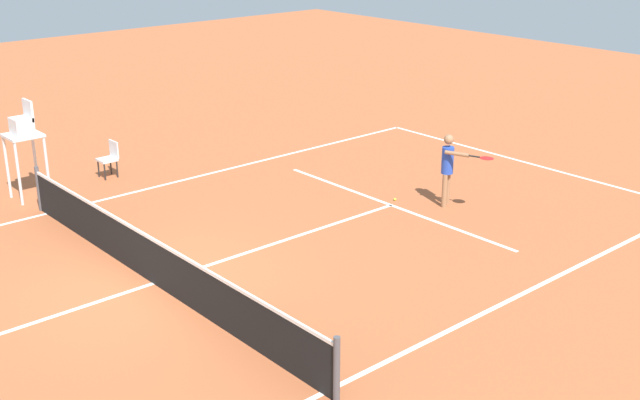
{
  "coord_description": "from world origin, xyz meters",
  "views": [
    {
      "loc": [
        -12.46,
        6.68,
        6.75
      ],
      "look_at": [
        -0.26,
        -3.95,
        0.8
      ],
      "focal_mm": 45.36,
      "sensor_mm": 36.0,
      "label": 1
    }
  ],
  "objects_px": {
    "courtside_chair_mid": "(109,157)",
    "tennis_ball": "(395,199)",
    "player_serving": "(449,164)",
    "umpire_chair": "(24,134)"
  },
  "relations": [
    {
      "from": "tennis_ball",
      "to": "umpire_chair",
      "type": "xyz_separation_m",
      "value": [
        5.98,
        6.53,
        1.57
      ]
    },
    {
      "from": "courtside_chair_mid",
      "to": "player_serving",
      "type": "bearing_deg",
      "value": -145.61
    },
    {
      "from": "courtside_chair_mid",
      "to": "tennis_ball",
      "type": "bearing_deg",
      "value": -145.16
    },
    {
      "from": "player_serving",
      "to": "tennis_ball",
      "type": "xyz_separation_m",
      "value": [
        1.07,
        0.66,
        -1.01
      ]
    },
    {
      "from": "tennis_ball",
      "to": "courtside_chair_mid",
      "type": "relative_size",
      "value": 0.07
    },
    {
      "from": "umpire_chair",
      "to": "courtside_chair_mid",
      "type": "xyz_separation_m",
      "value": [
        0.2,
        -2.23,
        -1.07
      ]
    },
    {
      "from": "umpire_chair",
      "to": "courtside_chair_mid",
      "type": "distance_m",
      "value": 2.48
    },
    {
      "from": "courtside_chair_mid",
      "to": "umpire_chair",
      "type": "bearing_deg",
      "value": 95.18
    },
    {
      "from": "tennis_ball",
      "to": "courtside_chair_mid",
      "type": "xyz_separation_m",
      "value": [
        6.18,
        4.3,
        0.5
      ]
    },
    {
      "from": "player_serving",
      "to": "umpire_chair",
      "type": "relative_size",
      "value": 0.73
    }
  ]
}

